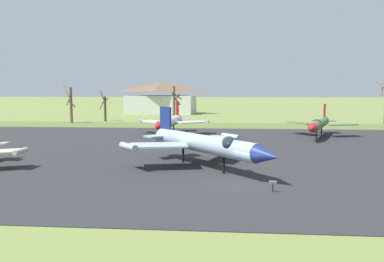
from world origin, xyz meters
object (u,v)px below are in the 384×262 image
at_px(visitor_building, 161,98).
at_px(jet_fighter_front_right, 204,143).
at_px(info_placard_front_left, 157,138).
at_px(jet_fighter_front_left, 169,122).
at_px(info_placard_front_right, 273,185).
at_px(jet_fighter_rear_center, 319,124).

bearing_deg(visitor_building, jet_fighter_front_right, -77.85).
relative_size(info_placard_front_left, visitor_building, 0.05).
relative_size(jet_fighter_front_left, info_placard_front_left, 15.04).
distance_m(jet_fighter_front_left, info_placard_front_right, 34.76).
distance_m(info_placard_front_left, visitor_building, 62.44).
bearing_deg(jet_fighter_rear_center, jet_fighter_front_left, 179.19).
bearing_deg(info_placard_front_right, jet_fighter_rear_center, 71.09).
bearing_deg(jet_fighter_front_left, jet_fighter_front_right, -74.67).
height_order(jet_fighter_front_left, visitor_building, visitor_building).
bearing_deg(info_placard_front_right, jet_fighter_front_left, 110.41).
xyz_separation_m(jet_fighter_front_left, visitor_building, (-10.15, 53.89, 2.28)).
xyz_separation_m(info_placard_front_left, jet_fighter_rear_center, (23.86, 7.39, 1.41)).
distance_m(jet_fighter_front_right, jet_fighter_rear_center, 29.28).
bearing_deg(jet_fighter_front_right, info_placard_front_left, 113.84).
bearing_deg(info_placard_front_left, jet_fighter_front_right, -66.16).
distance_m(jet_fighter_front_left, jet_fighter_front_right, 25.47).
xyz_separation_m(info_placard_front_left, jet_fighter_front_right, (7.45, -16.85, 1.71)).
relative_size(jet_fighter_front_left, jet_fighter_front_right, 1.06).
xyz_separation_m(jet_fighter_front_left, info_placard_front_left, (-0.71, -7.71, -1.52)).
bearing_deg(jet_fighter_front_right, jet_fighter_rear_center, 55.90).
bearing_deg(info_placard_front_left, visitor_building, 98.71).
height_order(info_placard_front_left, jet_fighter_rear_center, jet_fighter_rear_center).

